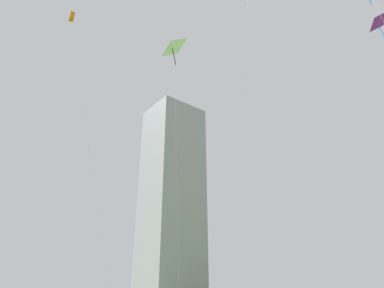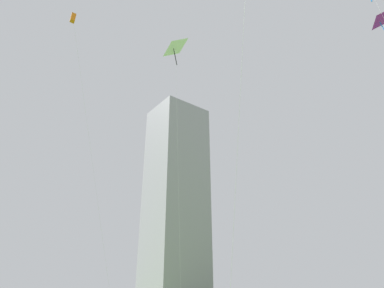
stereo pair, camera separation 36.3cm
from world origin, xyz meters
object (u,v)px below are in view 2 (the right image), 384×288
Objects in this scene: kite_flying_1 at (175,49)px; kite_flying_3 at (73,20)px; kite_flying_4 at (382,22)px; distant_highrise_0 at (176,197)px.

kite_flying_1 reaches higher than kite_flying_3.
kite_flying_4 is 0.37× the size of distant_highrise_0.
kite_flying_3 is (-13.46, 0.79, -0.93)m from kite_flying_1.
kite_flying_3 is 0.36× the size of distant_highrise_0.
distant_highrise_0 is (67.74, 103.13, 14.50)m from kite_flying_3.
distant_highrise_0 reaches higher than kite_flying_3.
distant_highrise_0 is at bearing 62.42° from kite_flying_1.
kite_flying_3 is at bearing 152.02° from kite_flying_4.
kite_flying_3 is 124.24m from distant_highrise_0.
distant_highrise_0 is at bearing 56.70° from kite_flying_3.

